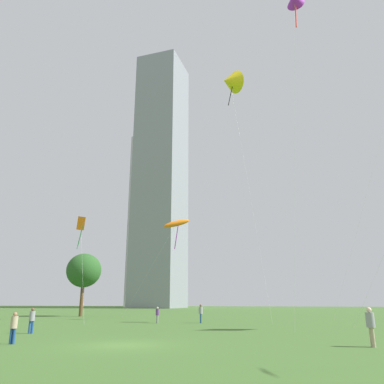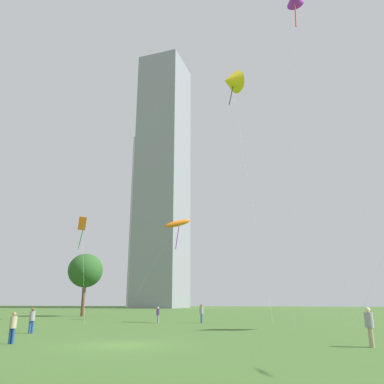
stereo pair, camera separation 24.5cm
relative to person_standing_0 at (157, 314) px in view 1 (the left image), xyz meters
name	(u,v)px [view 1 (the left image)]	position (x,y,z in m)	size (l,w,h in m)	color
ground	(122,345)	(4.49, -19.05, -0.91)	(280.00, 280.00, 0.00)	#3D6028
person_standing_0	(157,314)	(0.00, 0.00, 0.00)	(0.35, 0.35, 1.57)	gray
person_standing_1	(32,319)	(-4.56, -13.87, 0.07)	(0.38, 0.38, 1.70)	#1E478C
person_standing_2	(371,324)	(16.70, -17.00, 0.16)	(0.41, 0.41, 1.86)	tan
person_standing_3	(201,312)	(4.21, 1.28, 0.14)	(0.40, 0.40, 1.82)	#1E478C
person_standing_4	(14,325)	(-1.33, -19.90, 0.01)	(0.35, 0.35, 1.59)	#1E478C
kite_flying_0	(294,0)	(15.06, -10.83, 25.69)	(2.73, 3.25, 27.46)	silver
kite_flying_1	(81,224)	(-11.95, 4.44, 10.64)	(6.24, 8.34, 12.56)	silver
kite_flying_2	(177,224)	(0.20, 6.07, 10.43)	(9.92, 4.63, 12.16)	silver
kite_flying_5	(230,81)	(7.55, 4.81, 28.61)	(5.77, 5.34, 31.19)	silver
park_tree_1	(84,271)	(-16.12, 13.60, 5.56)	(5.05, 5.05, 8.97)	brown
distant_highrise_0	(161,176)	(-26.15, 79.30, 42.70)	(14.31, 16.09, 87.22)	gray
distant_highrise_1	(151,221)	(-37.53, 101.77, 31.93)	(14.41, 17.41, 65.67)	#A8A8AD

